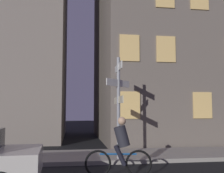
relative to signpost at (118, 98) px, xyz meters
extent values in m
cube|color=gray|center=(0.28, 0.92, -2.12)|extent=(40.00, 2.53, 0.14)
cylinder|color=gray|center=(0.00, 0.00, -0.30)|extent=(0.12, 0.12, 3.50)
cube|color=white|center=(0.00, 0.00, 1.10)|extent=(0.03, 1.35, 0.24)
cube|color=white|center=(0.00, 0.00, 0.54)|extent=(0.98, 0.98, 0.24)
cube|color=beige|center=(0.00, 0.00, -0.06)|extent=(0.03, 1.73, 0.24)
cylinder|color=black|center=(-3.03, -2.00, -1.87)|extent=(0.65, 0.25, 0.64)
torus|color=black|center=(-0.88, -1.86, -1.83)|extent=(0.72, 0.16, 0.72)
torus|color=black|center=(0.20, -2.01, -1.83)|extent=(0.72, 0.16, 0.72)
cylinder|color=#1959A5|center=(-0.34, -1.93, -1.58)|extent=(1.00, 0.18, 0.04)
cylinder|color=#26262D|center=(-0.24, -1.95, -1.11)|extent=(0.49, 0.38, 0.61)
sphere|color=tan|center=(-0.24, -1.95, -0.69)|extent=(0.22, 0.22, 0.22)
cylinder|color=black|center=(-0.30, -2.03, -1.61)|extent=(0.35, 0.17, 0.55)
cylinder|color=black|center=(-0.28, -1.85, -1.61)|extent=(0.35, 0.17, 0.55)
cube|color=#6B6056|center=(4.29, 7.08, 5.69)|extent=(8.48, 9.51, 15.76)
cube|color=#F2C672|center=(0.90, 2.29, -0.19)|extent=(0.90, 0.06, 1.20)
cube|color=#F2C672|center=(4.29, 2.29, -0.19)|extent=(0.90, 0.06, 1.20)
cube|color=#F2C672|center=(0.90, 2.29, 2.36)|extent=(0.90, 0.06, 1.20)
cube|color=#F2C672|center=(2.60, 2.29, 2.36)|extent=(0.90, 0.06, 1.20)
camera|label=1|loc=(-1.57, -9.14, -0.38)|focal=42.60mm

